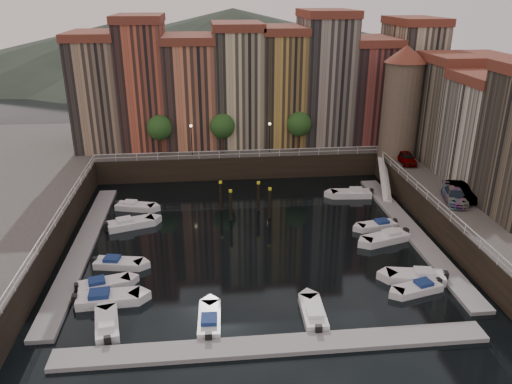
{
  "coord_description": "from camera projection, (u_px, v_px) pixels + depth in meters",
  "views": [
    {
      "loc": [
        -4.12,
        -44.47,
        22.82
      ],
      "look_at": [
        0.88,
        4.0,
        3.06
      ],
      "focal_mm": 35.0,
      "sensor_mm": 36.0,
      "label": 1
    }
  ],
  "objects": [
    {
      "name": "car_c",
      "position": [
        455.0,
        196.0,
        49.79
      ],
      "size": [
        3.09,
        5.14,
        1.39
      ],
      "primitive_type": "imported",
      "rotation": [
        0.0,
        0.0,
        -0.25
      ],
      "color": "gray",
      "rests_on": "quay_right"
    },
    {
      "name": "promenade_trees",
      "position": [
        228.0,
        126.0,
        64.13
      ],
      "size": [
        21.2,
        3.2,
        5.2
      ],
      "color": "black",
      "rests_on": "quay_far"
    },
    {
      "name": "car_a",
      "position": [
        406.0,
        158.0,
        61.0
      ],
      "size": [
        1.88,
        4.28,
        1.44
      ],
      "primitive_type": "imported",
      "rotation": [
        0.0,
        0.0,
        -0.04
      ],
      "color": "gray",
      "rests_on": "quay_right"
    },
    {
      "name": "boat_left_3",
      "position": [
        130.0,
        224.0,
        51.59
      ],
      "size": [
        5.14,
        3.21,
        1.15
      ],
      "rotation": [
        0.0,
        0.0,
        0.32
      ],
      "color": "white",
      "rests_on": "ground"
    },
    {
      "name": "car_b",
      "position": [
        461.0,
        192.0,
        50.69
      ],
      "size": [
        2.21,
        4.89,
        1.56
      ],
      "primitive_type": "imported",
      "rotation": [
        0.0,
        0.0,
        -0.12
      ],
      "color": "gray",
      "rests_on": "quay_right"
    },
    {
      "name": "boat_near_0",
      "position": [
        107.0,
        325.0,
        36.09
      ],
      "size": [
        2.4,
        4.55,
        1.02
      ],
      "rotation": [
        0.0,
        0.0,
        1.77
      ],
      "color": "white",
      "rests_on": "ground"
    },
    {
      "name": "boat_left_2",
      "position": [
        117.0,
        263.0,
        44.22
      ],
      "size": [
        4.53,
        2.32,
        1.01
      ],
      "rotation": [
        0.0,
        0.0,
        -0.18
      ],
      "color": "white",
      "rests_on": "ground"
    },
    {
      "name": "boat_near_2",
      "position": [
        313.0,
        314.0,
        37.31
      ],
      "size": [
        1.8,
        4.58,
        1.05
      ],
      "rotation": [
        0.0,
        0.0,
        1.54
      ],
      "color": "white",
      "rests_on": "ground"
    },
    {
      "name": "boat_right_0",
      "position": [
        419.0,
        288.0,
        40.53
      ],
      "size": [
        4.35,
        2.49,
        0.97
      ],
      "rotation": [
        0.0,
        0.0,
        3.4
      ],
      "color": "white",
      "rests_on": "ground"
    },
    {
      "name": "boat_near_1",
      "position": [
        209.0,
        320.0,
        36.54
      ],
      "size": [
        1.8,
        4.53,
        1.03
      ],
      "rotation": [
        0.0,
        0.0,
        1.53
      ],
      "color": "white",
      "rests_on": "ground"
    },
    {
      "name": "boat_right_1",
      "position": [
        417.0,
        277.0,
        42.06
      ],
      "size": [
        5.12,
        2.64,
        1.15
      ],
      "rotation": [
        0.0,
        0.0,
        2.96
      ],
      "color": "white",
      "rests_on": "ground"
    },
    {
      "name": "quay_far",
      "position": [
        235.0,
        146.0,
        73.36
      ],
      "size": [
        80.0,
        20.0,
        3.0
      ],
      "primitive_type": "cube",
      "color": "black",
      "rests_on": "ground"
    },
    {
      "name": "boat_right_4",
      "position": [
        352.0,
        194.0,
        59.24
      ],
      "size": [
        5.03,
        2.16,
        1.14
      ],
      "rotation": [
        0.0,
        0.0,
        3.06
      ],
      "color": "white",
      "rests_on": "ground"
    },
    {
      "name": "gangway",
      "position": [
        385.0,
        177.0,
        60.08
      ],
      "size": [
        2.78,
        8.32,
        3.73
      ],
      "color": "white",
      "rests_on": "ground"
    },
    {
      "name": "boat_left_1",
      "position": [
        103.0,
        284.0,
        41.04
      ],
      "size": [
        4.5,
        2.61,
        1.01
      ],
      "rotation": [
        0.0,
        0.0,
        0.26
      ],
      "color": "white",
      "rests_on": "ground"
    },
    {
      "name": "railings",
      "position": [
        247.0,
        183.0,
        53.04
      ],
      "size": [
        36.08,
        34.04,
        0.52
      ],
      "color": "white",
      "rests_on": "ground"
    },
    {
      "name": "boat_left_0",
      "position": [
        107.0,
        299.0,
        39.06
      ],
      "size": [
        5.17,
        2.15,
        1.17
      ],
      "rotation": [
        0.0,
        0.0,
        0.06
      ],
      "color": "white",
      "rests_on": "ground"
    },
    {
      "name": "mooring_pilings",
      "position": [
        245.0,
        201.0,
        53.98
      ],
      "size": [
        5.48,
        3.02,
        3.78
      ],
      "color": "black",
      "rests_on": "ground"
    },
    {
      "name": "street_lamps",
      "position": [
        231.0,
        133.0,
        63.5
      ],
      "size": [
        10.36,
        0.36,
        4.18
      ],
      "color": "black",
      "rests_on": "quay_far"
    },
    {
      "name": "dock_right",
      "position": [
        411.0,
        231.0,
        50.51
      ],
      "size": [
        2.0,
        28.0,
        0.35
      ],
      "primitive_type": "cube",
      "color": "gray",
      "rests_on": "ground"
    },
    {
      "name": "corner_tower",
      "position": [
        401.0,
        101.0,
        61.39
      ],
      "size": [
        5.2,
        5.2,
        13.8
      ],
      "color": "#6B5B4C",
      "rests_on": "quay_right"
    },
    {
      "name": "dock_near",
      "position": [
        275.0,
        346.0,
        34.22
      ],
      "size": [
        30.0,
        2.0,
        0.35
      ],
      "primitive_type": "cube",
      "color": "gray",
      "rests_on": "ground"
    },
    {
      "name": "boat_right_2",
      "position": [
        387.0,
        238.0,
        48.67
      ],
      "size": [
        5.06,
        3.11,
        1.14
      ],
      "rotation": [
        0.0,
        0.0,
        3.45
      ],
      "color": "white",
      "rests_on": "ground"
    },
    {
      "name": "far_terrace",
      "position": [
        259.0,
        84.0,
        67.82
      ],
      "size": [
        48.7,
        10.3,
        17.5
      ],
      "color": "#95795F",
      "rests_on": "quay_far"
    },
    {
      "name": "mountains",
      "position": [
        222.0,
        44.0,
        148.54
      ],
      "size": [
        145.0,
        100.0,
        18.0
      ],
      "color": "#2D382D",
      "rests_on": "ground"
    },
    {
      "name": "dock_left",
      "position": [
        83.0,
        247.0,
        47.43
      ],
      "size": [
        2.0,
        28.0,
        0.35
      ],
      "primitive_type": "cube",
      "color": "gray",
      "rests_on": "ground"
    },
    {
      "name": "ground",
      "position": [
        251.0,
        235.0,
        49.96
      ],
      "size": [
        200.0,
        200.0,
        0.0
      ],
      "primitive_type": "plane",
      "color": "black",
      "rests_on": "ground"
    },
    {
      "name": "boat_left_4",
      "position": [
        134.0,
        206.0,
        55.81
      ],
      "size": [
        4.61,
        2.63,
        1.03
      ],
      "rotation": [
        0.0,
        0.0,
        -0.25
      ],
      "color": "white",
      "rests_on": "ground"
    },
    {
      "name": "right_terrace",
      "position": [
        498.0,
        126.0,
        52.38
      ],
      "size": [
        9.3,
        24.3,
        14.0
      ],
      "color": "#726856",
      "rests_on": "quay_right"
    },
    {
      "name": "boat_right_3",
      "position": [
        378.0,
        225.0,
        51.37
      ],
      "size": [
        4.29,
        2.15,
        0.96
      ],
      "rotation": [
        0.0,
        0.0,
        3.31
      ],
      "color": "white",
      "rests_on": "ground"
    }
  ]
}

